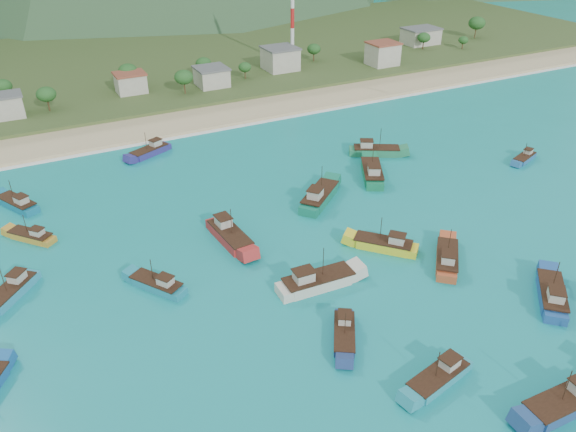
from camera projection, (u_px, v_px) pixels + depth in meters
name	position (u px, v px, depth m)	size (l,w,h in m)	color
ground	(299.00, 299.00, 83.95)	(600.00, 600.00, 0.00)	#0B8273
beach	(154.00, 126.00, 144.57)	(400.00, 18.00, 1.20)	beige
land	(105.00, 68.00, 191.39)	(400.00, 110.00, 2.40)	#385123
surf_line	(165.00, 139.00, 137.28)	(400.00, 2.50, 0.08)	white
village	(180.00, 75.00, 167.37)	(215.70, 26.14, 7.40)	beige
vegetation	(117.00, 84.00, 159.11)	(276.72, 25.51, 8.56)	#235623
radio_tower	(292.00, 8.00, 178.50)	(1.20, 1.20, 36.95)	red
boat_2	(372.00, 173.00, 118.71)	(9.36, 12.87, 7.47)	#106E46
boat_4	(157.00, 285.00, 85.81)	(7.57, 9.44, 5.60)	teal
boat_5	(439.00, 378.00, 69.46)	(10.37, 4.94, 5.90)	teal
boat_6	(317.00, 282.00, 85.95)	(12.56, 4.19, 7.33)	silver
boat_7	(447.00, 259.00, 91.46)	(9.67, 10.34, 6.47)	#B04B28
boat_8	(319.00, 197.00, 109.47)	(12.35, 11.12, 7.61)	#107256
boat_12	(32.00, 237.00, 97.85)	(7.78, 8.32, 5.20)	#BF8B2B
boat_13	(344.00, 334.00, 76.37)	(7.19, 9.27, 5.45)	navy
boat_14	(552.00, 296.00, 83.25)	(10.25, 10.58, 6.72)	#1E4E95
boat_15	(524.00, 158.00, 126.34)	(8.38, 4.96, 4.76)	#25629D
boat_17	(11.00, 292.00, 84.17)	(8.96, 9.67, 6.02)	teal
boat_18	(150.00, 152.00, 129.02)	(10.58, 7.07, 6.06)	navy
boat_20	(17.00, 204.00, 107.62)	(7.41, 10.45, 6.04)	#0F6E90
boat_21	(384.00, 245.00, 95.15)	(9.76, 10.15, 6.43)	yellow
boat_22	(230.00, 236.00, 97.31)	(4.61, 12.53, 7.25)	red
boat_29	(566.00, 403.00, 65.84)	(11.84, 3.83, 6.93)	navy
boat_30	(375.00, 151.00, 128.89)	(11.78, 8.70, 6.85)	#237C53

